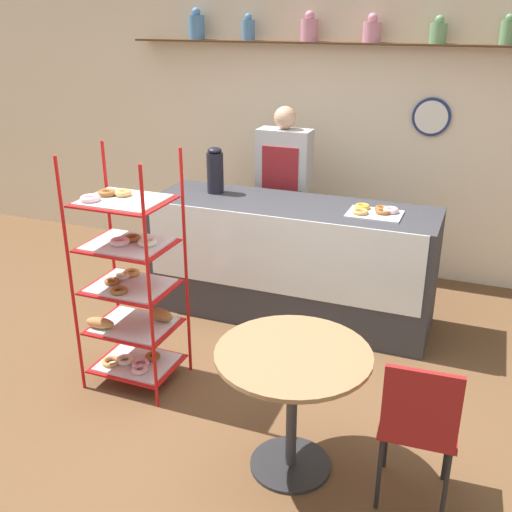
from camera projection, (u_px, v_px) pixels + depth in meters
ground_plane at (233, 391)px, 4.08m from camera, size 14.00×14.00×0.00m
back_wall at (335, 128)px, 5.69m from camera, size 10.00×0.30×2.70m
display_counter at (291, 261)px, 4.93m from camera, size 2.30×0.71×0.98m
pastry_rack at (130, 287)px, 3.95m from camera, size 0.60×0.49×1.61m
person_worker at (284, 191)px, 5.40m from camera, size 0.47×0.23×1.65m
cafe_table at (293, 381)px, 3.19m from camera, size 0.83×0.83×0.75m
cafe_chair at (419, 420)px, 2.94m from camera, size 0.40×0.40×0.87m
coffee_carafe at (215, 171)px, 4.98m from camera, size 0.14×0.14×0.39m
donut_tray_counter at (376, 211)px, 4.51m from camera, size 0.40×0.30×0.05m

